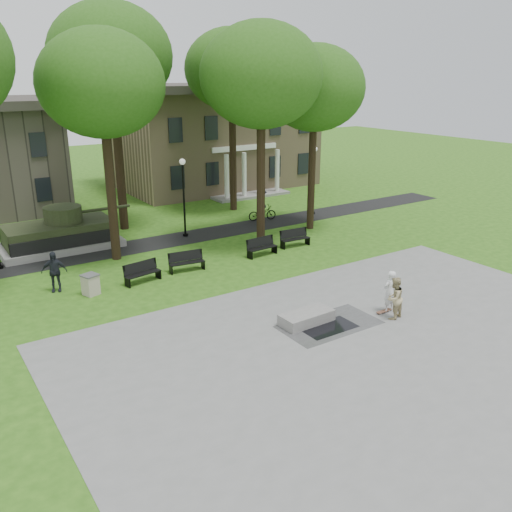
# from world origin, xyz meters

# --- Properties ---
(ground) EXTENTS (120.00, 120.00, 0.00)m
(ground) POSITION_xyz_m (0.00, 0.00, 0.00)
(ground) COLOR #285313
(ground) RESTS_ON ground
(plaza) EXTENTS (22.00, 16.00, 0.02)m
(plaza) POSITION_xyz_m (0.00, -5.00, 0.01)
(plaza) COLOR gray
(plaza) RESTS_ON ground
(footpath) EXTENTS (44.00, 2.60, 0.01)m
(footpath) POSITION_xyz_m (0.00, 12.00, 0.01)
(footpath) COLOR black
(footpath) RESTS_ON ground
(building_right) EXTENTS (17.00, 12.00, 8.60)m
(building_right) POSITION_xyz_m (10.00, 26.00, 4.34)
(building_right) COLOR #9E8460
(building_right) RESTS_ON ground
(tree_1) EXTENTS (6.20, 6.20, 11.63)m
(tree_1) POSITION_xyz_m (-4.50, 10.50, 8.95)
(tree_1) COLOR black
(tree_1) RESTS_ON ground
(tree_2) EXTENTS (6.60, 6.60, 12.16)m
(tree_2) POSITION_xyz_m (3.50, 8.50, 9.32)
(tree_2) COLOR black
(tree_2) RESTS_ON ground
(tree_3) EXTENTS (6.00, 6.00, 11.19)m
(tree_3) POSITION_xyz_m (8.00, 9.50, 8.60)
(tree_3) COLOR black
(tree_3) RESTS_ON ground
(tree_4) EXTENTS (7.20, 7.20, 13.50)m
(tree_4) POSITION_xyz_m (-2.00, 16.00, 10.39)
(tree_4) COLOR black
(tree_4) RESTS_ON ground
(tree_5) EXTENTS (6.40, 6.40, 12.44)m
(tree_5) POSITION_xyz_m (6.50, 16.50, 9.67)
(tree_5) COLOR black
(tree_5) RESTS_ON ground
(lamp_mid) EXTENTS (0.36, 0.36, 4.73)m
(lamp_mid) POSITION_xyz_m (0.50, 12.30, 2.79)
(lamp_mid) COLOR black
(lamp_mid) RESTS_ON ground
(lamp_right) EXTENTS (0.36, 0.36, 4.73)m
(lamp_right) POSITION_xyz_m (10.50, 12.30, 2.79)
(lamp_right) COLOR black
(lamp_right) RESTS_ON ground
(tank_monument) EXTENTS (7.45, 3.40, 2.40)m
(tank_monument) POSITION_xyz_m (-6.46, 14.00, 0.86)
(tank_monument) COLOR gray
(tank_monument) RESTS_ON ground
(puddle) EXTENTS (2.20, 1.20, 0.00)m
(puddle) POSITION_xyz_m (-0.48, -2.19, 0.02)
(puddle) COLOR black
(puddle) RESTS_ON plaza
(concrete_block) EXTENTS (2.23, 1.06, 0.45)m
(concrete_block) POSITION_xyz_m (-0.93, -1.35, 0.24)
(concrete_block) COLOR gray
(concrete_block) RESTS_ON plaza
(skateboard) EXTENTS (0.79, 0.23, 0.07)m
(skateboard) POSITION_xyz_m (2.38, -2.36, 0.06)
(skateboard) COLOR brown
(skateboard) RESTS_ON plaza
(skateboarder) EXTENTS (0.69, 0.48, 1.79)m
(skateboarder) POSITION_xyz_m (2.61, -2.36, 0.92)
(skateboarder) COLOR white
(skateboarder) RESTS_ON plaza
(friend_watching) EXTENTS (0.97, 0.82, 1.76)m
(friend_watching) POSITION_xyz_m (2.26, -2.95, 0.90)
(friend_watching) COLOR tan
(friend_watching) RESTS_ON plaza
(pedestrian_walker) EXTENTS (1.20, 0.82, 1.90)m
(pedestrian_walker) POSITION_xyz_m (-8.39, 7.62, 0.95)
(pedestrian_walker) COLOR black
(pedestrian_walker) RESTS_ON ground
(cyclist) EXTENTS (2.04, 1.21, 2.14)m
(cyclist) POSITION_xyz_m (6.55, 12.85, 0.88)
(cyclist) COLOR black
(cyclist) RESTS_ON ground
(park_bench_0) EXTENTS (1.85, 0.83, 1.00)m
(park_bench_0) POSITION_xyz_m (-4.65, 6.50, 0.52)
(park_bench_0) COLOR black
(park_bench_0) RESTS_ON ground
(park_bench_1) EXTENTS (1.84, 0.75, 1.00)m
(park_bench_1) POSITION_xyz_m (-2.20, 6.76, 0.52)
(park_bench_1) COLOR black
(park_bench_1) RESTS_ON ground
(park_bench_2) EXTENTS (1.83, 0.64, 1.00)m
(park_bench_2) POSITION_xyz_m (2.32, 6.68, 0.52)
(park_bench_2) COLOR black
(park_bench_2) RESTS_ON ground
(park_bench_3) EXTENTS (1.83, 0.65, 1.00)m
(park_bench_3) POSITION_xyz_m (4.83, 7.01, 0.52)
(park_bench_3) COLOR black
(park_bench_3) RESTS_ON ground
(trash_bin) EXTENTS (0.84, 0.84, 0.96)m
(trash_bin) POSITION_xyz_m (-7.18, 6.33, 0.49)
(trash_bin) COLOR #BFB09D
(trash_bin) RESTS_ON ground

